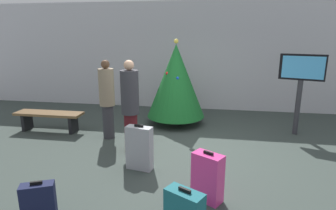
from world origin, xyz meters
name	(u,v)px	position (x,y,z in m)	size (l,w,h in m)	color
ground_plane	(185,150)	(0.00, 0.00, 0.00)	(16.00, 16.00, 0.00)	#38423D
back_wall	(198,56)	(0.00, 3.54, 1.67)	(16.00, 0.20, 3.35)	silver
holiday_tree	(176,81)	(-0.45, 1.77, 1.17)	(1.53, 1.53, 2.24)	#4C3319
flight_info_kiosk	(301,78)	(2.52, 1.43, 1.36)	(0.96, 0.38, 1.92)	#333338
waiting_bench	(49,117)	(-3.46, 0.65, 0.37)	(1.67, 0.44, 0.48)	brown
traveller_0	(107,98)	(-1.84, 0.45, 0.95)	(0.38, 0.38, 1.81)	#333338
traveller_1	(130,105)	(-1.09, -0.22, 0.99)	(0.49, 0.49, 1.87)	#4C1419
suitcase_0	(139,148)	(-0.73, -0.94, 0.40)	(0.49, 0.27, 0.83)	#9EA0A5
suitcase_1	(207,177)	(0.49, -1.73, 0.36)	(0.49, 0.41, 0.76)	#E5388C
suitcase_3	(39,205)	(-1.57, -2.62, 0.28)	(0.43, 0.32, 0.61)	#141938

